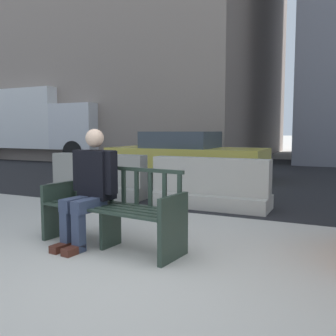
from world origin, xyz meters
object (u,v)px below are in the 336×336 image
at_px(seated_person, 91,184).
at_px(car_taxi_near, 185,154).
at_px(jersey_barrier_centre, 210,187).
at_px(jersey_barrier_left, 99,179).
at_px(street_bench, 112,211).
at_px(delivery_truck, 39,122).

xyz_separation_m(seated_person, car_taxi_near, (-1.42, 6.20, -0.05)).
relative_size(seated_person, jersey_barrier_centre, 0.66).
height_order(seated_person, jersey_barrier_left, seated_person).
xyz_separation_m(street_bench, delivery_truck, (-9.96, 9.13, 1.29)).
distance_m(jersey_barrier_centre, car_taxi_near, 4.19).
distance_m(jersey_barrier_left, car_taxi_near, 3.65).
bearing_deg(street_bench, jersey_barrier_left, 128.39).
bearing_deg(street_bench, car_taxi_near, 105.29).
distance_m(jersey_barrier_left, delivery_truck, 10.39).
relative_size(seated_person, car_taxi_near, 0.31).
bearing_deg(jersey_barrier_centre, street_bench, -96.66).
xyz_separation_m(jersey_barrier_centre, delivery_truck, (-10.25, 6.64, 1.35)).
bearing_deg(delivery_truck, jersey_barrier_left, -39.68).
xyz_separation_m(car_taxi_near, delivery_truck, (-8.27, 2.96, 1.05)).
bearing_deg(delivery_truck, street_bench, -42.53).
distance_m(street_bench, car_taxi_near, 6.41).
bearing_deg(jersey_barrier_left, delivery_truck, 140.32).
height_order(seated_person, car_taxi_near, seated_person).
distance_m(car_taxi_near, delivery_truck, 8.84).
height_order(street_bench, car_taxi_near, car_taxi_near).
xyz_separation_m(seated_person, delivery_truck, (-9.69, 9.16, 1.00)).
height_order(street_bench, delivery_truck, delivery_truck).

